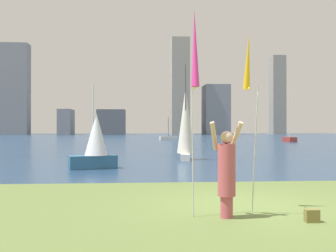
{
  "coord_description": "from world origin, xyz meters",
  "views": [
    {
      "loc": [
        -2.51,
        -8.85,
        1.78
      ],
      "look_at": [
        -1.03,
        10.63,
        1.87
      ],
      "focal_mm": 41.93,
      "sensor_mm": 36.0,
      "label": 1
    }
  ],
  "objects_px": {
    "kite_flag_right": "(248,66)",
    "sailboat_8": "(168,138)",
    "person": "(227,170)",
    "sailboat_1": "(95,143)",
    "sailboat_3": "(186,123)",
    "bag": "(312,216)",
    "sailboat_2": "(289,139)",
    "kite_flag_left": "(195,51)"
  },
  "relations": [
    {
      "from": "person",
      "to": "sailboat_2",
      "type": "bearing_deg",
      "value": 54.18
    },
    {
      "from": "person",
      "to": "bag",
      "type": "relative_size",
      "value": 7.33
    },
    {
      "from": "kite_flag_left",
      "to": "kite_flag_right",
      "type": "height_order",
      "value": "kite_flag_left"
    },
    {
      "from": "sailboat_2",
      "to": "sailboat_8",
      "type": "bearing_deg",
      "value": 148.6
    },
    {
      "from": "person",
      "to": "sailboat_8",
      "type": "xyz_separation_m",
      "value": [
        2.7,
        50.24,
        -0.63
      ]
    },
    {
      "from": "kite_flag_right",
      "to": "sailboat_2",
      "type": "bearing_deg",
      "value": 67.3
    },
    {
      "from": "person",
      "to": "kite_flag_left",
      "type": "distance_m",
      "value": 2.42
    },
    {
      "from": "bag",
      "to": "sailboat_1",
      "type": "bearing_deg",
      "value": 116.88
    },
    {
      "from": "kite_flag_left",
      "to": "kite_flag_right",
      "type": "xyz_separation_m",
      "value": [
        1.29,
        0.81,
        -0.14
      ]
    },
    {
      "from": "kite_flag_left",
      "to": "sailboat_1",
      "type": "distance_m",
      "value": 10.4
    },
    {
      "from": "person",
      "to": "sailboat_1",
      "type": "xyz_separation_m",
      "value": [
        -3.62,
        9.66,
        0.18
      ]
    },
    {
      "from": "kite_flag_right",
      "to": "kite_flag_left",
      "type": "bearing_deg",
      "value": -147.95
    },
    {
      "from": "person",
      "to": "sailboat_2",
      "type": "distance_m",
      "value": 44.76
    },
    {
      "from": "kite_flag_right",
      "to": "sailboat_8",
      "type": "relative_size",
      "value": 1.12
    },
    {
      "from": "sailboat_1",
      "to": "sailboat_3",
      "type": "relative_size",
      "value": 0.68
    },
    {
      "from": "kite_flag_right",
      "to": "bag",
      "type": "height_order",
      "value": "kite_flag_right"
    },
    {
      "from": "kite_flag_left",
      "to": "sailboat_1",
      "type": "bearing_deg",
      "value": 106.99
    },
    {
      "from": "kite_flag_right",
      "to": "sailboat_8",
      "type": "distance_m",
      "value": 49.63
    },
    {
      "from": "kite_flag_left",
      "to": "sailboat_3",
      "type": "height_order",
      "value": "sailboat_3"
    },
    {
      "from": "person",
      "to": "kite_flag_right",
      "type": "relative_size",
      "value": 0.5
    },
    {
      "from": "sailboat_2",
      "to": "bag",
      "type": "bearing_deg",
      "value": -111.06
    },
    {
      "from": "person",
      "to": "bag",
      "type": "bearing_deg",
      "value": -30.36
    },
    {
      "from": "kite_flag_left",
      "to": "sailboat_8",
      "type": "height_order",
      "value": "kite_flag_left"
    },
    {
      "from": "person",
      "to": "bag",
      "type": "xyz_separation_m",
      "value": [
        1.52,
        -0.48,
        -0.82
      ]
    },
    {
      "from": "sailboat_8",
      "to": "kite_flag_right",
      "type": "bearing_deg",
      "value": -92.37
    },
    {
      "from": "sailboat_1",
      "to": "sailboat_3",
      "type": "height_order",
      "value": "sailboat_3"
    },
    {
      "from": "sailboat_1",
      "to": "sailboat_2",
      "type": "bearing_deg",
      "value": 56.09
    },
    {
      "from": "kite_flag_right",
      "to": "sailboat_1",
      "type": "bearing_deg",
      "value": 115.53
    },
    {
      "from": "kite_flag_right",
      "to": "sailboat_8",
      "type": "bearing_deg",
      "value": 87.63
    },
    {
      "from": "kite_flag_right",
      "to": "sailboat_3",
      "type": "distance_m",
      "value": 13.42
    },
    {
      "from": "sailboat_8",
      "to": "bag",
      "type": "bearing_deg",
      "value": -91.33
    },
    {
      "from": "bag",
      "to": "sailboat_2",
      "type": "height_order",
      "value": "sailboat_2"
    },
    {
      "from": "bag",
      "to": "sailboat_3",
      "type": "height_order",
      "value": "sailboat_3"
    },
    {
      "from": "kite_flag_left",
      "to": "sailboat_1",
      "type": "height_order",
      "value": "kite_flag_left"
    },
    {
      "from": "kite_flag_left",
      "to": "bag",
      "type": "relative_size",
      "value": 15.83
    },
    {
      "from": "sailboat_3",
      "to": "kite_flag_left",
      "type": "bearing_deg",
      "value": -96.2
    },
    {
      "from": "sailboat_8",
      "to": "sailboat_2",
      "type": "bearing_deg",
      "value": -31.4
    },
    {
      "from": "sailboat_1",
      "to": "sailboat_8",
      "type": "height_order",
      "value": "sailboat_1"
    },
    {
      "from": "person",
      "to": "sailboat_1",
      "type": "height_order",
      "value": "sailboat_1"
    },
    {
      "from": "kite_flag_right",
      "to": "sailboat_2",
      "type": "xyz_separation_m",
      "value": [
        16.91,
        40.44,
        -2.76
      ]
    },
    {
      "from": "person",
      "to": "kite_flag_right",
      "type": "height_order",
      "value": "kite_flag_right"
    },
    {
      "from": "bag",
      "to": "sailboat_2",
      "type": "relative_size",
      "value": 0.04
    }
  ]
}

